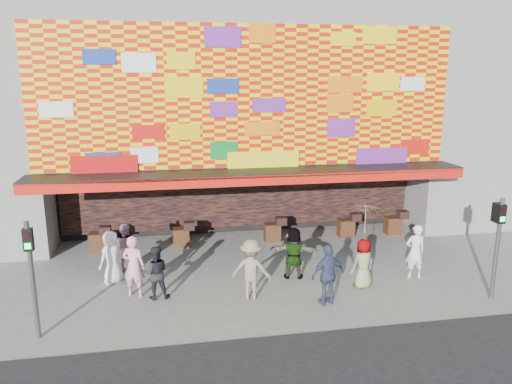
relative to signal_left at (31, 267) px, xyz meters
The scene contains 15 objects.
ground 6.64m from the signal_left, 13.61° to the left, with size 90.00×90.00×0.00m, color slate.
shop_building 11.98m from the signal_left, 57.35° to the left, with size 15.20×9.40×10.00m.
neighbor_right 21.82m from the signal_left, 26.33° to the left, with size 11.00×8.00×12.00m, color gray.
signal_left is the anchor object (origin of this frame).
signal_right 12.40m from the signal_left, ahead, with size 0.22×0.20×3.00m.
ped_a 3.59m from the signal_left, 64.27° to the left, with size 0.82×0.53×1.67m, color white.
ped_b 3.14m from the signal_left, 42.22° to the left, with size 0.67×0.44×1.84m, color pink.
ped_c 3.50m from the signal_left, 31.65° to the left, with size 0.77×0.60×1.57m, color black.
ped_d 5.78m from the signal_left, 12.92° to the left, with size 1.14×0.66×1.77m, color gray.
ped_e 7.68m from the signal_left, ahead, with size 1.03×0.43×1.76m, color #363F5F.
ped_f 7.61m from the signal_left, 19.22° to the left, with size 1.54×0.49×1.66m, color gray.
ped_g 9.18m from the signal_left, ahead, with size 0.75×0.49×1.54m, color gray.
ped_h 11.10m from the signal_left, ahead, with size 0.64×0.42×1.76m, color silver.
ped_i 4.57m from the signal_left, 65.99° to the left, with size 0.78×0.61×1.61m, color #CC84A0.
parasol 9.12m from the signal_left, ahead, with size 1.09×1.10×1.86m.
Camera 1 is at (-2.89, -13.43, 6.38)m, focal length 35.00 mm.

